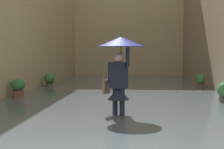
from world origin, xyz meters
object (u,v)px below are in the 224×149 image
(potted_plant_near_right, at_px, (18,89))
(potted_plant_mid_right, at_px, (49,80))
(person_wading, at_px, (120,60))
(potted_plant_far_left, at_px, (201,83))

(potted_plant_near_right, xyz_separation_m, potted_plant_mid_right, (-0.03, -3.77, -0.01))
(person_wading, xyz_separation_m, potted_plant_mid_right, (3.41, -6.63, -1.00))
(person_wading, distance_m, potted_plant_near_right, 4.58)
(person_wading, xyz_separation_m, potted_plant_near_right, (3.43, -2.87, -0.99))
(person_wading, height_order, potted_plant_far_left, person_wading)
(person_wading, relative_size, potted_plant_near_right, 2.62)
(person_wading, distance_m, potted_plant_mid_right, 7.52)
(potted_plant_far_left, distance_m, potted_plant_mid_right, 6.42)
(potted_plant_far_left, bearing_deg, potted_plant_near_right, 27.73)
(person_wading, bearing_deg, potted_plant_mid_right, -62.82)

